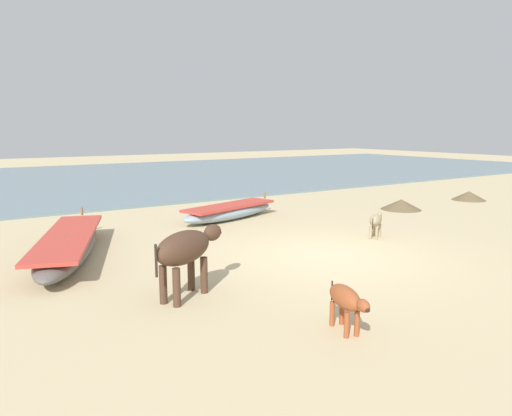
% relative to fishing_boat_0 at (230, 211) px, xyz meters
% --- Properties ---
extents(ground, '(80.00, 80.00, 0.00)m').
position_rel_fishing_boat_0_xyz_m(ground, '(-0.28, -4.64, -0.24)').
color(ground, '#CCB789').
extents(sea_water, '(60.00, 20.00, 0.08)m').
position_rel_fishing_boat_0_xyz_m(sea_water, '(-0.28, 13.36, -0.20)').
color(sea_water, slate).
rests_on(sea_water, ground).
extents(fishing_boat_0, '(3.65, 1.88, 0.63)m').
position_rel_fishing_boat_0_xyz_m(fishing_boat_0, '(0.00, 0.00, 0.00)').
color(fishing_boat_0, '#8CA5B7').
rests_on(fishing_boat_0, ground).
extents(fishing_boat_3, '(2.59, 4.99, 0.68)m').
position_rel_fishing_boat_0_xyz_m(fishing_boat_3, '(-4.86, -1.79, 0.02)').
color(fishing_boat_3, '#5B5651').
rests_on(fishing_boat_3, ground).
extents(calf_near_rust, '(0.43, 0.93, 0.61)m').
position_rel_fishing_boat_0_xyz_m(calf_near_rust, '(-2.59, -7.61, 0.20)').
color(calf_near_rust, '#9E4C28').
rests_on(calf_near_rust, ground).
extents(calf_far_dun, '(0.84, 0.62, 0.59)m').
position_rel_fishing_boat_0_xyz_m(calf_far_dun, '(1.80, -4.03, 0.19)').
color(calf_far_dun, tan).
rests_on(calf_far_dun, ground).
extents(cow_second_adult_dark, '(1.57, 1.05, 1.08)m').
position_rel_fishing_boat_0_xyz_m(cow_second_adult_dark, '(-3.79, -5.28, 0.54)').
color(cow_second_adult_dark, '#4C3323').
rests_on(cow_second_adult_dark, ground).
extents(debris_pile_0, '(1.81, 1.81, 0.34)m').
position_rel_fishing_boat_0_xyz_m(debris_pile_0, '(5.59, -1.61, -0.07)').
color(debris_pile_0, brown).
rests_on(debris_pile_0, ground).
extents(debris_pile_1, '(1.62, 1.62, 0.33)m').
position_rel_fishing_boat_0_xyz_m(debris_pile_1, '(9.39, -1.57, -0.07)').
color(debris_pile_1, brown).
rests_on(debris_pile_1, ground).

